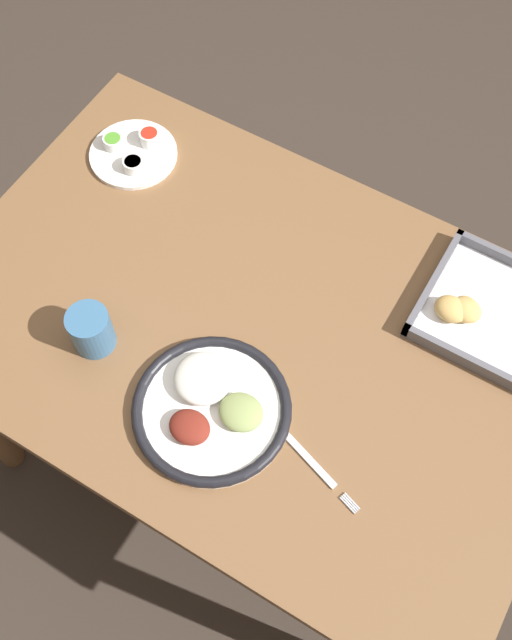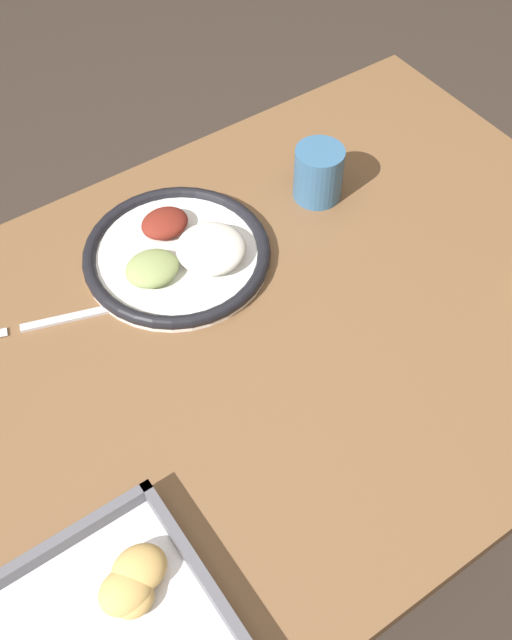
% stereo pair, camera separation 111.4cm
% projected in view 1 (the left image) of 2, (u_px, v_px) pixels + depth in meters
% --- Properties ---
extents(ground_plane, '(8.00, 8.00, 0.00)m').
position_uv_depth(ground_plane, '(254.00, 448.00, 1.99)').
color(ground_plane, '#382D26').
extents(dining_table, '(1.17, 0.79, 0.70)m').
position_uv_depth(dining_table, '(253.00, 351.00, 1.46)').
color(dining_table, brown).
rests_on(dining_table, ground_plane).
extents(dinner_plate, '(0.28, 0.28, 0.05)m').
position_uv_depth(dinner_plate, '(211.00, 406.00, 1.28)').
color(dinner_plate, white).
rests_on(dinner_plate, dining_table).
extents(fork, '(0.22, 0.08, 0.00)m').
position_uv_depth(fork, '(305.00, 455.00, 1.25)').
color(fork, silver).
rests_on(fork, dining_table).
extents(saucer_plate, '(0.18, 0.18, 0.04)m').
position_uv_depth(saucer_plate, '(133.00, 152.00, 1.55)').
color(saucer_plate, white).
rests_on(saucer_plate, dining_table).
extents(baking_tray, '(0.30, 0.25, 0.04)m').
position_uv_depth(baking_tray, '(495.00, 316.00, 1.36)').
color(baking_tray, '#595960').
rests_on(baking_tray, dining_table).
extents(drinking_cup, '(0.08, 0.08, 0.09)m').
position_uv_depth(drinking_cup, '(91.00, 330.00, 1.32)').
color(drinking_cup, '#38668E').
rests_on(drinking_cup, dining_table).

